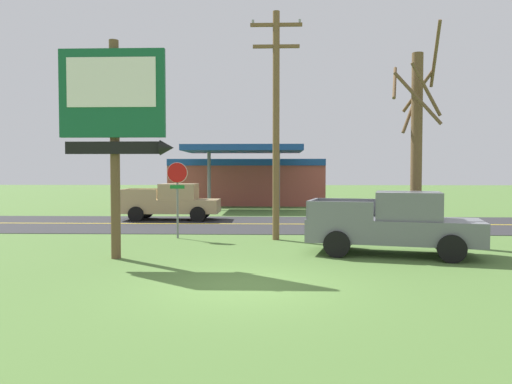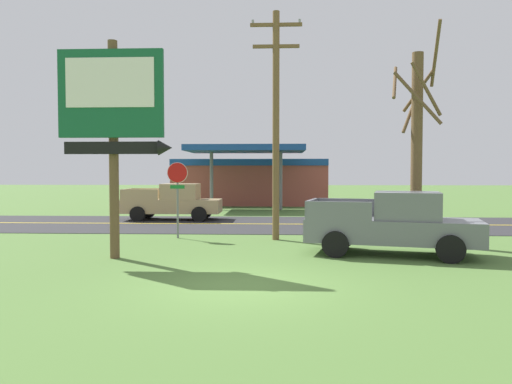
# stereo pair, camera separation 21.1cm
# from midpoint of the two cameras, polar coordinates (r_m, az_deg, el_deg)

# --- Properties ---
(ground_plane) EXTENTS (180.00, 180.00, 0.00)m
(ground_plane) POSITION_cam_midpoint_polar(r_m,az_deg,el_deg) (10.94, -1.98, -11.15)
(ground_plane) COLOR #4C7033
(road_asphalt) EXTENTS (140.00, 8.00, 0.02)m
(road_asphalt) POSITION_cam_midpoint_polar(r_m,az_deg,el_deg) (23.76, 0.15, -3.84)
(road_asphalt) COLOR #2B2B2D
(road_asphalt) RESTS_ON ground
(road_centre_line) EXTENTS (126.00, 0.20, 0.01)m
(road_centre_line) POSITION_cam_midpoint_polar(r_m,az_deg,el_deg) (23.76, 0.15, -3.81)
(road_centre_line) COLOR gold
(road_centre_line) RESTS_ON road_asphalt
(motel_sign) EXTENTS (3.33, 0.54, 6.42)m
(motel_sign) POSITION_cam_midpoint_polar(r_m,az_deg,el_deg) (14.78, -16.79, 9.08)
(motel_sign) COLOR brown
(motel_sign) RESTS_ON ground
(stop_sign) EXTENTS (0.80, 0.08, 2.95)m
(stop_sign) POSITION_cam_midpoint_polar(r_m,az_deg,el_deg) (18.86, -9.63, 0.68)
(stop_sign) COLOR slate
(stop_sign) RESTS_ON ground
(utility_pole) EXTENTS (1.94, 0.26, 8.59)m
(utility_pole) POSITION_cam_midpoint_polar(r_m,az_deg,el_deg) (18.33, 2.06, 8.71)
(utility_pole) COLOR brown
(utility_pole) RESTS_ON ground
(bare_tree) EXTENTS (1.78, 2.03, 7.81)m
(bare_tree) POSITION_cam_midpoint_polar(r_m,az_deg,el_deg) (18.25, 18.20, 5.86)
(bare_tree) COLOR brown
(bare_tree) RESTS_ON ground
(gas_station) EXTENTS (12.00, 11.50, 4.40)m
(gas_station) POSITION_cam_midpoint_polar(r_m,az_deg,el_deg) (38.90, -1.15, 1.40)
(gas_station) COLOR #A84C42
(gas_station) RESTS_ON ground
(pickup_grey_parked_on_lawn) EXTENTS (5.52, 3.16, 1.96)m
(pickup_grey_parked_on_lawn) POSITION_cam_midpoint_polar(r_m,az_deg,el_deg) (15.52, 15.78, -3.64)
(pickup_grey_parked_on_lawn) COLOR slate
(pickup_grey_parked_on_lawn) RESTS_ON ground
(pickup_tan_on_road) EXTENTS (5.20, 2.24, 1.96)m
(pickup_tan_on_road) POSITION_cam_midpoint_polar(r_m,az_deg,el_deg) (26.25, -10.17, -1.20)
(pickup_tan_on_road) COLOR tan
(pickup_tan_on_road) RESTS_ON ground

